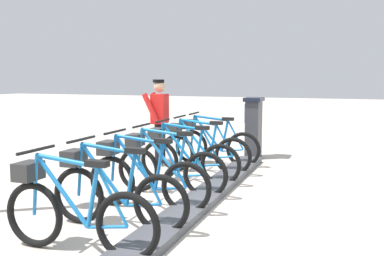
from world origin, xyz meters
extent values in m
plane|color=#C0B1A3|center=(0.00, 0.00, 0.00)|extent=(60.00, 60.00, 0.00)
cube|color=#47474C|center=(0.00, 0.00, 0.05)|extent=(0.44, 6.13, 0.10)
cube|color=#38383D|center=(0.05, -3.49, 0.60)|extent=(0.28, 0.44, 1.20)
cube|color=#194C8C|center=(0.20, -3.49, 0.95)|extent=(0.03, 0.30, 0.40)
cube|color=black|center=(0.05, -3.49, 1.24)|extent=(0.36, 0.52, 0.08)
torus|color=black|center=(0.03, -2.47, 0.33)|extent=(0.67, 0.08, 0.67)
torus|color=black|center=(1.07, -2.46, 0.33)|extent=(0.67, 0.08, 0.67)
cylinder|color=#126BB8|center=(0.73, -2.46, 0.61)|extent=(0.60, 0.05, 0.70)
cylinder|color=#126BB8|center=(0.39, -2.47, 0.58)|extent=(0.16, 0.05, 0.61)
cylinder|color=#126BB8|center=(0.67, -2.46, 0.92)|extent=(0.69, 0.05, 0.11)
cylinder|color=#126BB8|center=(0.24, -2.47, 0.31)|extent=(0.43, 0.04, 0.09)
cylinder|color=#126BB8|center=(0.18, -2.47, 0.61)|extent=(0.33, 0.03, 0.56)
cylinder|color=#126BB8|center=(1.04, -2.46, 0.64)|extent=(0.10, 0.04, 0.62)
cube|color=black|center=(0.33, -2.47, 0.91)|extent=(0.22, 0.10, 0.06)
cylinder|color=black|center=(1.01, -2.46, 1.00)|extent=(0.04, 0.54, 0.03)
cube|color=#2D2D2D|center=(1.12, -2.46, 0.78)|extent=(0.20, 0.28, 0.18)
torus|color=black|center=(0.03, -1.71, 0.33)|extent=(0.67, 0.08, 0.67)
torus|color=black|center=(1.07, -1.70, 0.33)|extent=(0.67, 0.08, 0.67)
cylinder|color=#167AC3|center=(0.73, -1.70, 0.61)|extent=(0.60, 0.05, 0.70)
cylinder|color=#167AC3|center=(0.39, -1.70, 0.58)|extent=(0.16, 0.05, 0.61)
cylinder|color=#167AC3|center=(0.67, -1.70, 0.92)|extent=(0.69, 0.05, 0.11)
cylinder|color=#167AC3|center=(0.24, -1.71, 0.31)|extent=(0.43, 0.04, 0.09)
cylinder|color=#167AC3|center=(0.18, -1.71, 0.61)|extent=(0.33, 0.03, 0.56)
cylinder|color=#167AC3|center=(1.04, -1.70, 0.64)|extent=(0.10, 0.04, 0.62)
cube|color=black|center=(0.33, -1.70, 0.91)|extent=(0.22, 0.10, 0.06)
cylinder|color=black|center=(1.01, -1.70, 1.00)|extent=(0.04, 0.54, 0.03)
cube|color=#2D2D2D|center=(1.12, -1.70, 0.78)|extent=(0.20, 0.28, 0.18)
torus|color=black|center=(0.03, -0.95, 0.33)|extent=(0.67, 0.08, 0.67)
torus|color=black|center=(1.07, -0.94, 0.33)|extent=(0.67, 0.08, 0.67)
cylinder|color=#116FBC|center=(0.73, -0.94, 0.61)|extent=(0.60, 0.05, 0.70)
cylinder|color=#116FBC|center=(0.39, -0.94, 0.58)|extent=(0.16, 0.05, 0.61)
cylinder|color=#116FBC|center=(0.67, -0.94, 0.92)|extent=(0.69, 0.05, 0.11)
cylinder|color=#116FBC|center=(0.24, -0.94, 0.31)|extent=(0.43, 0.04, 0.09)
cylinder|color=#116FBC|center=(0.18, -0.94, 0.61)|extent=(0.33, 0.03, 0.56)
cylinder|color=#116FBC|center=(1.04, -0.94, 0.64)|extent=(0.10, 0.04, 0.62)
cube|color=black|center=(0.33, -0.94, 0.91)|extent=(0.22, 0.10, 0.06)
cylinder|color=black|center=(1.01, -0.94, 1.00)|extent=(0.04, 0.54, 0.03)
cube|color=#2D2D2D|center=(1.12, -0.94, 0.78)|extent=(0.20, 0.28, 0.18)
torus|color=black|center=(0.03, -0.19, 0.33)|extent=(0.67, 0.08, 0.67)
torus|color=black|center=(1.07, -0.18, 0.33)|extent=(0.67, 0.08, 0.67)
cylinder|color=#2078B9|center=(0.73, -0.18, 0.61)|extent=(0.60, 0.05, 0.70)
cylinder|color=#2078B9|center=(0.39, -0.18, 0.58)|extent=(0.16, 0.05, 0.61)
cylinder|color=#2078B9|center=(0.67, -0.18, 0.92)|extent=(0.69, 0.05, 0.11)
cylinder|color=#2078B9|center=(0.24, -0.18, 0.31)|extent=(0.43, 0.04, 0.09)
cylinder|color=#2078B9|center=(0.18, -0.18, 0.61)|extent=(0.33, 0.03, 0.56)
cylinder|color=#2078B9|center=(1.04, -0.18, 0.64)|extent=(0.10, 0.04, 0.62)
cube|color=black|center=(0.33, -0.18, 0.91)|extent=(0.22, 0.10, 0.06)
cylinder|color=black|center=(1.01, -0.18, 1.00)|extent=(0.04, 0.54, 0.03)
cube|color=#2D2D2D|center=(1.12, -0.18, 0.78)|extent=(0.20, 0.28, 0.18)
torus|color=black|center=(0.03, 0.58, 0.33)|extent=(0.67, 0.08, 0.67)
torus|color=black|center=(1.07, 0.59, 0.33)|extent=(0.67, 0.08, 0.67)
cylinder|color=blue|center=(0.73, 0.58, 0.61)|extent=(0.60, 0.05, 0.70)
cylinder|color=blue|center=(0.39, 0.58, 0.58)|extent=(0.16, 0.05, 0.61)
cylinder|color=blue|center=(0.67, 0.58, 0.92)|extent=(0.69, 0.05, 0.11)
cylinder|color=blue|center=(0.24, 0.58, 0.31)|extent=(0.43, 0.04, 0.09)
cylinder|color=blue|center=(0.18, 0.58, 0.61)|extent=(0.33, 0.03, 0.56)
cylinder|color=blue|center=(1.04, 0.58, 0.64)|extent=(0.10, 0.04, 0.62)
cube|color=black|center=(0.33, 0.58, 0.91)|extent=(0.22, 0.10, 0.06)
cylinder|color=black|center=(1.01, 0.58, 1.00)|extent=(0.04, 0.54, 0.03)
cube|color=#2D2D2D|center=(1.12, 0.59, 0.78)|extent=(0.20, 0.28, 0.18)
torus|color=black|center=(0.03, 1.34, 0.33)|extent=(0.67, 0.08, 0.67)
torus|color=black|center=(1.07, 1.35, 0.33)|extent=(0.67, 0.08, 0.67)
cylinder|color=#1970B9|center=(0.73, 1.34, 0.61)|extent=(0.60, 0.05, 0.70)
cylinder|color=#1970B9|center=(0.39, 1.34, 0.58)|extent=(0.16, 0.05, 0.61)
cylinder|color=#1970B9|center=(0.67, 1.34, 0.92)|extent=(0.69, 0.05, 0.11)
cylinder|color=#1970B9|center=(0.24, 1.34, 0.31)|extent=(0.43, 0.04, 0.09)
cylinder|color=#1970B9|center=(0.18, 1.34, 0.61)|extent=(0.33, 0.03, 0.56)
cylinder|color=#1970B9|center=(1.04, 1.35, 0.64)|extent=(0.10, 0.04, 0.62)
cube|color=black|center=(0.33, 1.34, 0.91)|extent=(0.22, 0.10, 0.06)
cylinder|color=black|center=(1.01, 1.35, 1.00)|extent=(0.04, 0.54, 0.03)
cube|color=#2D2D2D|center=(1.12, 1.35, 0.78)|extent=(0.20, 0.28, 0.18)
torus|color=black|center=(0.03, 2.10, 0.33)|extent=(0.67, 0.08, 0.67)
torus|color=black|center=(1.07, 2.11, 0.33)|extent=(0.67, 0.08, 0.67)
cylinder|color=#1D78C0|center=(0.73, 2.10, 0.61)|extent=(0.60, 0.05, 0.70)
cylinder|color=#1D78C0|center=(0.39, 2.10, 0.58)|extent=(0.16, 0.05, 0.61)
cylinder|color=#1D78C0|center=(0.67, 2.10, 0.92)|extent=(0.69, 0.05, 0.11)
cylinder|color=#1D78C0|center=(0.24, 2.10, 0.31)|extent=(0.43, 0.04, 0.09)
cylinder|color=#1D78C0|center=(0.18, 2.10, 0.61)|extent=(0.33, 0.03, 0.56)
cylinder|color=#1D78C0|center=(1.04, 2.11, 0.64)|extent=(0.10, 0.04, 0.62)
cube|color=black|center=(0.33, 2.10, 0.91)|extent=(0.22, 0.10, 0.06)
cylinder|color=black|center=(1.01, 2.11, 1.00)|extent=(0.04, 0.54, 0.03)
cube|color=#2D2D2D|center=(1.12, 2.11, 0.78)|extent=(0.20, 0.28, 0.18)
cube|color=white|center=(1.63, -1.98, 0.05)|extent=(0.27, 0.14, 0.10)
cube|color=white|center=(1.54, -2.21, 0.05)|extent=(0.27, 0.14, 0.10)
cylinder|color=black|center=(1.58, -2.00, 0.43)|extent=(0.15, 0.15, 0.82)
cylinder|color=black|center=(1.60, -2.19, 0.43)|extent=(0.15, 0.15, 0.82)
cube|color=red|center=(1.59, -2.10, 1.10)|extent=(0.31, 0.43, 0.56)
cylinder|color=red|center=(1.65, -1.82, 1.13)|extent=(0.35, 0.14, 0.57)
cylinder|color=red|center=(1.72, -2.34, 1.13)|extent=(0.35, 0.14, 0.57)
sphere|color=tan|center=(1.59, -2.10, 1.53)|extent=(0.22, 0.22, 0.22)
cylinder|color=black|center=(1.61, -2.09, 1.63)|extent=(0.22, 0.22, 0.06)
camera|label=1|loc=(-1.88, 5.55, 1.72)|focal=40.80mm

